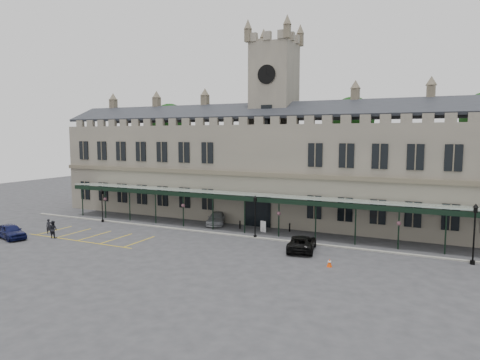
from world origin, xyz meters
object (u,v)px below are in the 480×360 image
at_px(lamp_post_right, 474,228).
at_px(car_left_a, 11,231).
at_px(lamp_post_mid, 255,213).
at_px(traffic_cone, 329,263).
at_px(person_a, 49,226).
at_px(sign_board, 263,227).
at_px(clock_tower, 274,116).
at_px(car_van, 302,243).
at_px(person_b, 53,229).
at_px(station_building, 273,169).
at_px(car_taxi, 217,218).
at_px(lamp_post_left, 102,203).

distance_m(lamp_post_right, car_left_a, 44.43).
bearing_deg(lamp_post_mid, traffic_cone, -34.41).
height_order(car_left_a, person_a, person_a).
height_order(lamp_post_mid, traffic_cone, lamp_post_mid).
relative_size(car_left_a, person_a, 2.79).
bearing_deg(sign_board, lamp_post_right, 4.37).
bearing_deg(clock_tower, car_van, -58.90).
height_order(car_left_a, car_van, car_left_a).
bearing_deg(traffic_cone, person_b, -174.70).
height_order(lamp_post_mid, lamp_post_right, lamp_post_right).
relative_size(lamp_post_mid, car_van, 0.89).
distance_m(station_building, clock_tower, 6.64).
relative_size(sign_board, car_taxi, 0.25).
height_order(car_taxi, person_b, person_b).
distance_m(traffic_cone, car_taxi, 19.75).
bearing_deg(lamp_post_right, person_b, -167.85).
bearing_deg(car_taxi, lamp_post_left, -178.65).
xyz_separation_m(lamp_post_left, lamp_post_mid, (20.52, 0.46, 0.26)).
bearing_deg(lamp_post_right, car_left_a, -166.27).
distance_m(car_left_a, car_taxi, 22.41).
height_order(lamp_post_left, person_b, lamp_post_left).
bearing_deg(person_a, clock_tower, -19.30).
bearing_deg(person_a, lamp_post_left, 21.82).
bearing_deg(lamp_post_mid, station_building, 100.81).
bearing_deg(clock_tower, lamp_post_left, -149.45).
distance_m(car_van, person_b, 25.90).
distance_m(lamp_post_mid, car_taxi, 8.53).
bearing_deg(traffic_cone, car_left_a, -171.70).
bearing_deg(clock_tower, sign_board, -77.42).
relative_size(station_building, car_taxi, 12.20).
height_order(traffic_cone, person_a, person_a).
height_order(car_van, person_b, person_b).
height_order(traffic_cone, car_taxi, car_taxi).
distance_m(station_building, person_a, 27.12).
bearing_deg(car_van, sign_board, -52.60).
bearing_deg(station_building, clock_tower, 90.00).
bearing_deg(car_left_a, person_b, -45.98).
distance_m(station_building, car_van, 16.25).
distance_m(lamp_post_right, car_taxi, 27.69).
height_order(lamp_post_mid, car_left_a, lamp_post_mid).
bearing_deg(person_b, lamp_post_right, -176.39).
height_order(traffic_cone, sign_board, sign_board).
distance_m(lamp_post_mid, sign_board, 3.67).
bearing_deg(car_van, lamp_post_mid, -34.39).
bearing_deg(person_a, car_left_a, 178.27).
distance_m(lamp_post_mid, car_van, 6.75).
distance_m(car_van, person_a, 27.60).
bearing_deg(traffic_cone, car_van, 132.46).
xyz_separation_m(lamp_post_left, person_a, (-0.67, -7.45, -1.62)).
bearing_deg(traffic_cone, person_a, -177.31).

